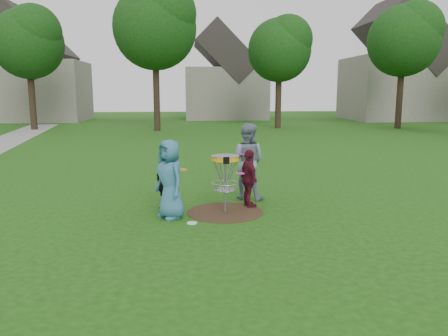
{
  "coord_description": "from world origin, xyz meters",
  "views": [
    {
      "loc": [
        -0.84,
        -9.85,
        2.81
      ],
      "look_at": [
        0.0,
        0.3,
        1.0
      ],
      "focal_mm": 35.0,
      "sensor_mm": 36.0,
      "label": 1
    }
  ],
  "objects": [
    {
      "name": "dirt_patch",
      "position": [
        0.0,
        0.0,
        0.0
      ],
      "size": [
        1.8,
        1.8,
        0.01
      ],
      "primitive_type": "cylinder",
      "color": "#47331E",
      "rests_on": "ground"
    },
    {
      "name": "disc_on_grass",
      "position": [
        -0.78,
        -0.82,
        0.01
      ],
      "size": [
        0.22,
        0.22,
        0.02
      ],
      "primitive_type": "cylinder",
      "color": "white",
      "rests_on": "ground"
    },
    {
      "name": "player_blue",
      "position": [
        -1.25,
        -0.35,
        0.88
      ],
      "size": [
        0.95,
        1.03,
        1.76
      ],
      "primitive_type": "imported",
      "rotation": [
        0.0,
        0.0,
        -0.97
      ],
      "color": "teal",
      "rests_on": "ground"
    },
    {
      "name": "player_maroon",
      "position": [
        0.62,
        0.43,
        0.71
      ],
      "size": [
        0.55,
        0.89,
        1.42
      ],
      "primitive_type": "imported",
      "rotation": [
        0.0,
        0.0,
        1.83
      ],
      "color": "#551322",
      "rests_on": "ground"
    },
    {
      "name": "tree_row",
      "position": [
        0.44,
        20.67,
        6.21
      ],
      "size": [
        51.2,
        17.42,
        9.9
      ],
      "color": "#38281C",
      "rests_on": "ground"
    },
    {
      "name": "held_discs",
      "position": [
        -0.29,
        0.33,
        1.04
      ],
      "size": [
        1.9,
        1.52,
        0.37
      ],
      "color": "orange",
      "rests_on": "ground"
    },
    {
      "name": "player_grey",
      "position": [
        0.68,
        1.27,
        1.0
      ],
      "size": [
        1.19,
        1.08,
        1.99
      ],
      "primitive_type": "imported",
      "rotation": [
        0.0,
        0.0,
        2.73
      ],
      "color": "gray",
      "rests_on": "ground"
    },
    {
      "name": "disc_golf_basket",
      "position": [
        0.0,
        -0.0,
        1.02
      ],
      "size": [
        0.66,
        0.67,
        1.38
      ],
      "color": "#9EA0A5",
      "rests_on": "ground"
    },
    {
      "name": "player_black",
      "position": [
        -1.4,
        0.39,
        0.81
      ],
      "size": [
        0.66,
        0.7,
        1.61
      ],
      "primitive_type": "imported",
      "rotation": [
        0.0,
        0.0,
        -0.95
      ],
      "color": "black",
      "rests_on": "ground"
    },
    {
      "name": "ground",
      "position": [
        0.0,
        0.0,
        0.0
      ],
      "size": [
        100.0,
        100.0,
        0.0
      ],
      "primitive_type": "plane",
      "color": "#19470F",
      "rests_on": "ground"
    },
    {
      "name": "house_row",
      "position": [
        4.78,
        33.07,
        4.14
      ],
      "size": [
        44.5,
        10.65,
        11.62
      ],
      "color": "gray",
      "rests_on": "ground"
    }
  ]
}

